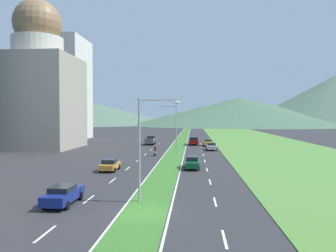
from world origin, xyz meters
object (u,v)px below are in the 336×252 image
(car_3, at_px, (110,165))
(street_lamp_mid, at_px, (174,127))
(car_0, at_px, (63,195))
(car_2, at_px, (192,162))
(pickup_truck_1, at_px, (194,141))
(motorcycle_rider, at_px, (155,151))
(car_1, at_px, (208,143))
(pickup_truck_0, at_px, (151,140))
(car_4, at_px, (211,146))
(street_lamp_near, at_px, (145,141))

(car_3, bearing_deg, street_lamp_mid, -24.19)
(car_0, height_order, car_2, car_2)
(car_0, relative_size, pickup_truck_1, 0.85)
(street_lamp_mid, distance_m, pickup_truck_1, 22.53)
(car_0, distance_m, motorcycle_rider, 31.69)
(car_1, distance_m, motorcycle_rider, 21.57)
(street_lamp_mid, height_order, car_1, street_lamp_mid)
(pickup_truck_0, bearing_deg, motorcycle_rider, -170.45)
(street_lamp_mid, xyz_separation_m, pickup_truck_1, (3.41, 21.90, -4.05))
(car_4, xyz_separation_m, motorcycle_rider, (-10.12, -10.06, -0.01))
(car_0, distance_m, pickup_truck_0, 53.69)
(street_lamp_mid, relative_size, car_4, 1.98)
(street_lamp_near, distance_m, street_lamp_mid, 30.00)
(car_4, xyz_separation_m, pickup_truck_0, (-13.86, 12.13, 0.23))
(car_0, xyz_separation_m, car_2, (9.78, 18.16, 0.02))
(car_0, distance_m, car_4, 43.71)
(car_3, height_order, car_4, car_4)
(street_lamp_near, distance_m, motorcycle_rider, 30.72)
(car_0, relative_size, car_3, 1.11)
(car_2, height_order, car_3, car_2)
(street_lamp_mid, height_order, car_2, street_lamp_mid)
(car_2, bearing_deg, street_lamp_mid, -166.38)
(car_0, relative_size, motorcycle_rider, 2.31)
(street_lamp_near, xyz_separation_m, car_3, (-6.52, 14.36, -4.07))
(car_2, distance_m, pickup_truck_1, 34.91)
(car_4, bearing_deg, car_2, -9.11)
(car_4, height_order, pickup_truck_0, pickup_truck_0)
(pickup_truck_0, xyz_separation_m, motorcycle_rider, (3.73, -22.18, -0.24))
(street_lamp_near, relative_size, car_1, 2.04)
(car_3, bearing_deg, motorcycle_rider, -13.40)
(car_3, bearing_deg, car_0, -178.53)
(car_4, height_order, motorcycle_rider, motorcycle_rider)
(street_lamp_near, height_order, pickup_truck_1, street_lamp_near)
(street_lamp_near, bearing_deg, car_0, -169.09)
(car_4, relative_size, pickup_truck_1, 0.80)
(street_lamp_mid, bearing_deg, motorcycle_rider, 174.12)
(car_3, xyz_separation_m, motorcycle_rider, (3.80, 15.96, 0.00))
(car_2, bearing_deg, car_4, 170.89)
(car_3, height_order, motorcycle_rider, motorcycle_rider)
(street_lamp_mid, bearing_deg, street_lamp_near, -90.95)
(street_lamp_mid, bearing_deg, pickup_truck_1, 81.16)
(street_lamp_mid, xyz_separation_m, car_0, (-6.62, -31.17, -4.27))
(car_0, xyz_separation_m, car_3, (-0.40, 15.55, -0.02))
(car_0, xyz_separation_m, motorcycle_rider, (3.40, 31.50, -0.02))
(street_lamp_near, distance_m, pickup_truck_1, 52.18)
(car_2, height_order, motorcycle_rider, motorcycle_rider)
(car_0, xyz_separation_m, car_4, (13.53, 41.56, -0.01))
(street_lamp_mid, height_order, motorcycle_rider, street_lamp_mid)
(street_lamp_mid, distance_m, car_0, 32.15)
(car_0, xyz_separation_m, pickup_truck_1, (10.03, 53.07, 0.22))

